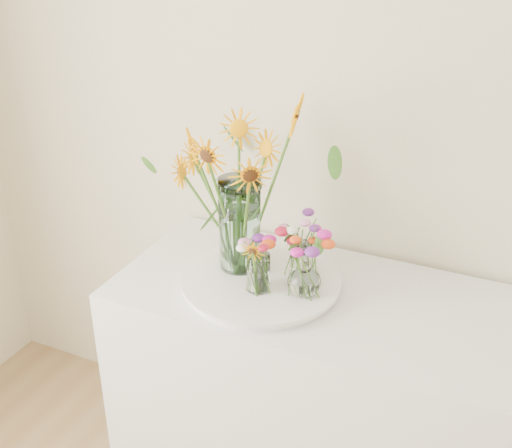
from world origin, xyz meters
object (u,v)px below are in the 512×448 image
(small_vase_a, at_px, (258,273))
(tray, at_px, (261,283))
(small_vase_b, at_px, (305,273))
(counter, at_px, (333,414))
(mason_jar, at_px, (240,225))
(small_vase_c, at_px, (301,260))

(small_vase_a, bearing_deg, tray, 106.85)
(small_vase_b, bearing_deg, tray, 172.56)
(counter, relative_size, tray, 3.00)
(mason_jar, bearing_deg, tray, -24.67)
(tray, bearing_deg, small_vase_c, 35.10)
(small_vase_a, relative_size, small_vase_c, 1.06)
(counter, relative_size, small_vase_b, 9.67)
(tray, distance_m, small_vase_b, 0.17)
(tray, relative_size, small_vase_c, 4.10)
(mason_jar, bearing_deg, small_vase_a, -42.74)
(mason_jar, xyz_separation_m, small_vase_b, (0.24, -0.06, -0.08))
(small_vase_a, bearing_deg, small_vase_c, 57.62)
(small_vase_a, xyz_separation_m, small_vase_c, (0.08, 0.13, -0.00))
(small_vase_c, bearing_deg, small_vase_a, -122.38)
(small_vase_a, relative_size, small_vase_b, 0.83)
(small_vase_a, distance_m, small_vase_b, 0.14)
(counter, distance_m, tray, 0.53)
(small_vase_b, bearing_deg, small_vase_a, -162.75)
(counter, height_order, mason_jar, mason_jar)
(mason_jar, xyz_separation_m, small_vase_a, (0.11, -0.10, -0.09))
(tray, xyz_separation_m, small_vase_c, (0.10, 0.07, 0.07))
(tray, bearing_deg, counter, 8.23)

